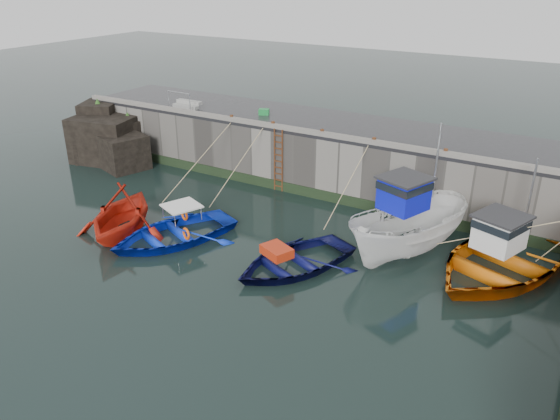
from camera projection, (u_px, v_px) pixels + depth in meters
The scene contains 22 objects.
ground at pixel (182, 294), 19.02m from camera, with size 120.00×120.00×0.00m, color black.
quay_back at pixel (337, 155), 28.20m from camera, with size 30.00×5.00×3.00m, color slate.
road_back at pixel (338, 125), 27.55m from camera, with size 30.00×5.00×0.16m, color black.
kerb_back at pixel (317, 133), 25.63m from camera, with size 30.00×0.30×0.20m, color slate.
algae_back at pixel (314, 193), 26.72m from camera, with size 30.00×0.08×0.50m, color black.
rock_outcrop at pixel (110, 139), 31.65m from camera, with size 5.85×4.24×3.41m.
ladder at pixel (278, 161), 27.07m from camera, with size 0.51×0.08×3.20m.
boat_near_white at pixel (123, 233), 23.29m from camera, with size 4.08×4.73×2.49m, color red.
boat_near_white_rope at pixel (198, 194), 27.27m from camera, with size 0.04×5.76×3.10m, color tan, non-canonical shape.
boat_near_blue at pixel (173, 239), 22.79m from camera, with size 3.86×5.41×1.12m, color #0D2FCE.
boat_near_blue_rope at pixel (238, 201), 26.50m from camera, with size 0.04×5.18×3.10m, color tan, non-canonical shape.
boat_near_navy at pixel (294, 267), 20.74m from camera, with size 3.61×5.05×1.05m, color #0A0D43.
boat_near_navy_rope at pixel (343, 223), 24.22m from camera, with size 0.04×4.65×3.10m, color tan, non-canonical shape.
boat_far_white at pixel (409, 230), 21.28m from camera, with size 4.48×6.76×5.45m.
boat_far_orange at pixel (502, 259), 20.28m from camera, with size 7.43×8.68×4.52m.
fish_crate at pixel (264, 112), 29.09m from camera, with size 0.54×0.38×0.30m, color #167B32.
railing at pixel (187, 104), 30.52m from camera, with size 1.60×1.05×1.00m.
bollard_a at pixel (232, 118), 28.02m from camera, with size 0.18×0.18×0.28m, color #3F1E0F.
bollard_b at pixel (273, 124), 26.86m from camera, with size 0.18×0.18×0.28m, color #3F1E0F.
bollard_c at pixel (322, 132), 25.60m from camera, with size 0.18×0.18×0.28m, color #3F1E0F.
bollard_d at pixel (374, 140), 24.39m from camera, with size 0.18×0.18×0.28m, color #3F1E0F.
bollard_e at pixel (446, 152), 22.91m from camera, with size 0.18×0.18×0.28m, color #3F1E0F.
Camera 1 is at (11.18, -12.12, 10.50)m, focal length 35.00 mm.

